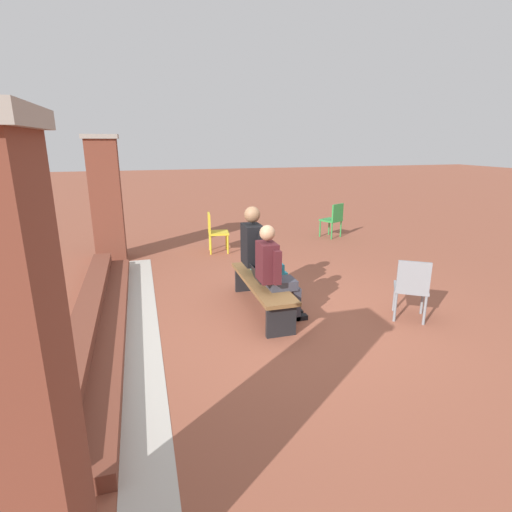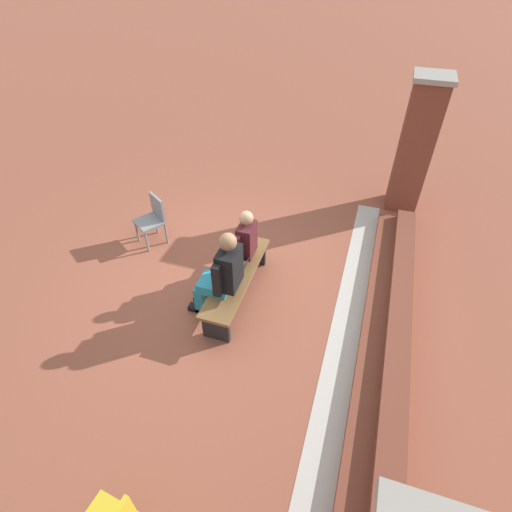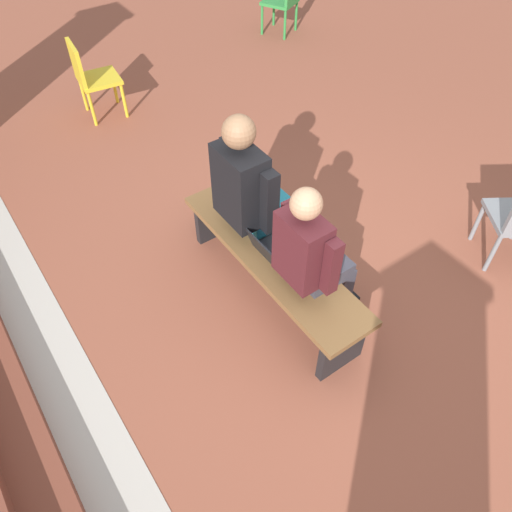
{
  "view_description": "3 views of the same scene",
  "coord_description": "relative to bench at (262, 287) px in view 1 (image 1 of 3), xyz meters",
  "views": [
    {
      "loc": [
        -4.58,
        1.84,
        2.29
      ],
      "look_at": [
        0.83,
        0.27,
        0.66
      ],
      "focal_mm": 28.0,
      "sensor_mm": 36.0,
      "label": 1
    },
    {
      "loc": [
        4.18,
        1.84,
        4.33
      ],
      "look_at": [
        0.44,
        0.63,
        0.93
      ],
      "focal_mm": 28.0,
      "sensor_mm": 36.0,
      "label": 2
    },
    {
      "loc": [
        -1.59,
        1.84,
        3.09
      ],
      "look_at": [
        0.0,
        0.72,
        0.99
      ],
      "focal_mm": 35.0,
      "sensor_mm": 36.0,
      "label": 3
    }
  ],
  "objects": [
    {
      "name": "bench",
      "position": [
        0.0,
        0.0,
        0.0
      ],
      "size": [
        1.8,
        0.44,
        0.45
      ],
      "color": "brown",
      "rests_on": "ground"
    },
    {
      "name": "plastic_chair_by_pillar",
      "position": [
        3.75,
        -2.98,
        0.13
      ],
      "size": [
        0.56,
        0.56,
        0.84
      ],
      "color": "#2D893D",
      "rests_on": "ground"
    },
    {
      "name": "plastic_chair_near_bench_right",
      "position": [
        -0.84,
        -1.78,
        0.13
      ],
      "size": [
        0.58,
        0.58,
        0.84
      ],
      "color": "gray",
      "rests_on": "ground"
    },
    {
      "name": "person_adult",
      "position": [
        0.34,
        -0.07,
        0.39
      ],
      "size": [
        0.59,
        0.74,
        1.42
      ],
      "color": "teal",
      "rests_on": "ground"
    },
    {
      "name": "person_student",
      "position": [
        -0.35,
        -0.06,
        0.34
      ],
      "size": [
        0.51,
        0.64,
        1.29
      ],
      "color": "#383842",
      "rests_on": "ground"
    },
    {
      "name": "brick_steps",
      "position": [
        0.0,
        2.17,
        -0.23
      ],
      "size": [
        5.23,
        0.6,
        0.3
      ],
      "color": "brown",
      "rests_on": "ground"
    },
    {
      "name": "concrete_strip",
      "position": [
        0.0,
        1.62,
        -0.35
      ],
      "size": [
        6.03,
        0.4,
        0.01
      ],
      "primitive_type": "cube",
      "color": "#B7B2A8",
      "rests_on": "ground"
    },
    {
      "name": "laptop",
      "position": [
        -0.01,
        0.01,
        0.15
      ],
      "size": [
        0.32,
        0.29,
        0.21
      ],
      "color": "black",
      "rests_on": "bench"
    },
    {
      "name": "brick_pillar_right_of_steps",
      "position": [
        3.28,
        2.15,
        0.86
      ],
      "size": [
        0.64,
        0.64,
        2.41
      ],
      "color": "brown",
      "rests_on": "ground"
    },
    {
      "name": "ground_plane",
      "position": [
        -0.37,
        -0.32,
        -0.35
      ],
      "size": [
        60.0,
        60.0,
        0.0
      ],
      "primitive_type": "plane",
      "color": "brown"
    },
    {
      "name": "plastic_chair_near_bench_left",
      "position": [
        3.21,
        0.06,
        0.13
      ],
      "size": [
        0.47,
        0.47,
        0.84
      ],
      "color": "gold",
      "rests_on": "ground"
    }
  ]
}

